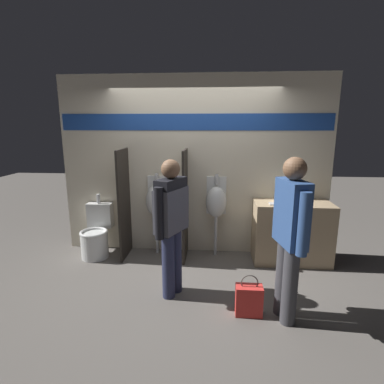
{
  "coord_description": "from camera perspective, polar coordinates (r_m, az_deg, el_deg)",
  "views": [
    {
      "loc": [
        0.32,
        -3.93,
        1.97
      ],
      "look_at": [
        0.0,
        0.17,
        1.05
      ],
      "focal_mm": 28.0,
      "sensor_mm": 36.0,
      "label": 1
    }
  ],
  "objects": [
    {
      "name": "cell_phone",
      "position": [
        4.33,
        14.95,
        -2.17
      ],
      "size": [
        0.07,
        0.14,
        0.01
      ],
      "color": "#B7B7BC",
      "rests_on": "sink_counter"
    },
    {
      "name": "urinal_near_counter",
      "position": [
        4.59,
        -6.83,
        -1.68
      ],
      "size": [
        0.31,
        0.28,
        1.25
      ],
      "color": "silver",
      "rests_on": "ground_plane"
    },
    {
      "name": "sink_basin",
      "position": [
        4.53,
        18.07,
        -1.01
      ],
      "size": [
        0.4,
        0.4,
        0.26
      ],
      "color": "silver",
      "rests_on": "sink_counter"
    },
    {
      "name": "display_wall",
      "position": [
        4.58,
        0.42,
        4.98
      ],
      "size": [
        4.08,
        0.07,
        2.7
      ],
      "color": "beige",
      "rests_on": "ground_plane"
    },
    {
      "name": "ground_plane",
      "position": [
        4.4,
        -0.18,
        -13.95
      ],
      "size": [
        16.0,
        16.0,
        0.0
      ],
      "primitive_type": "plane",
      "color": "#5B5651"
    },
    {
      "name": "divider_mid",
      "position": [
        4.4,
        -1.33,
        -2.58
      ],
      "size": [
        0.03,
        0.55,
        1.63
      ],
      "color": "#28231E",
      "rests_on": "ground_plane"
    },
    {
      "name": "divider_near_counter",
      "position": [
        4.58,
        -12.78,
        -2.28
      ],
      "size": [
        0.03,
        0.55,
        1.63
      ],
      "color": "#28231E",
      "rests_on": "ground_plane"
    },
    {
      "name": "shopping_bag",
      "position": [
        3.41,
        10.78,
        -19.54
      ],
      "size": [
        0.28,
        0.15,
        0.46
      ],
      "color": "red",
      "rests_on": "ground_plane"
    },
    {
      "name": "urinal_far",
      "position": [
        4.51,
        4.64,
        -1.91
      ],
      "size": [
        0.31,
        0.28,
        1.25
      ],
      "color": "silver",
      "rests_on": "ground_plane"
    },
    {
      "name": "person_with_lanyard",
      "position": [
        3.11,
        18.16,
        -7.54
      ],
      "size": [
        0.27,
        0.58,
        1.68
      ],
      "rotation": [
        0.0,
        0.0,
        1.78
      ],
      "color": "#3D3D42",
      "rests_on": "ground_plane"
    },
    {
      "name": "sink_counter",
      "position": [
        4.63,
        18.4,
        -7.27
      ],
      "size": [
        1.09,
        0.54,
        0.89
      ],
      "color": "tan",
      "rests_on": "ground_plane"
    },
    {
      "name": "toilet",
      "position": [
        4.85,
        -17.81,
        -8.0
      ],
      "size": [
        0.41,
        0.58,
        0.92
      ],
      "color": "silver",
      "rests_on": "ground_plane"
    },
    {
      "name": "person_in_vest",
      "position": [
        3.4,
        -3.95,
        -5.13
      ],
      "size": [
        0.37,
        0.52,
        1.61
      ],
      "rotation": [
        0.0,
        0.0,
        1.13
      ],
      "color": "#282D4C",
      "rests_on": "ground_plane"
    }
  ]
}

